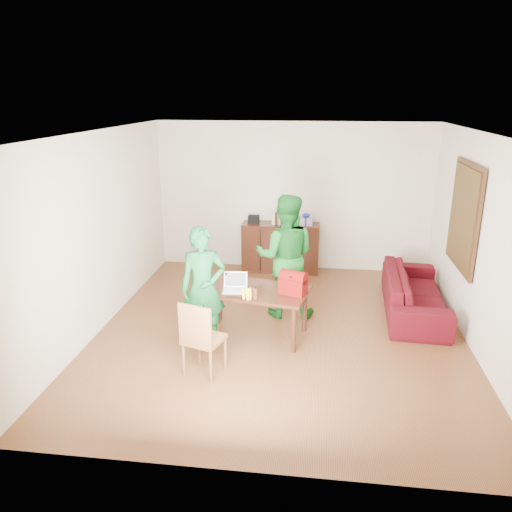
# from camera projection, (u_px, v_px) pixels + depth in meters

# --- Properties ---
(room) EXTENTS (5.20, 5.70, 2.90)m
(room) POSITION_uv_depth(u_px,v_px,m) (283.00, 239.00, 6.67)
(room) COLOR #442511
(room) RESTS_ON ground
(table) EXTENTS (1.55, 1.05, 0.67)m
(table) POSITION_uv_depth(u_px,v_px,m) (254.00, 295.00, 6.69)
(table) COLOR black
(table) RESTS_ON ground
(chair) EXTENTS (0.53, 0.51, 0.93)m
(chair) POSITION_uv_depth(u_px,v_px,m) (204.00, 352.00, 5.85)
(chair) COLOR brown
(chair) RESTS_ON ground
(person_near) EXTENTS (0.67, 0.54, 1.60)m
(person_near) POSITION_uv_depth(u_px,v_px,m) (203.00, 288.00, 6.35)
(person_near) COLOR #16652C
(person_near) RESTS_ON ground
(person_far) EXTENTS (0.89, 0.70, 1.82)m
(person_far) POSITION_uv_depth(u_px,v_px,m) (285.00, 256.00, 7.23)
(person_far) COLOR #15611D
(person_far) RESTS_ON ground
(laptop) EXTENTS (0.33, 0.25, 0.22)m
(laptop) POSITION_uv_depth(u_px,v_px,m) (235.00, 288.00, 6.59)
(laptop) COLOR white
(laptop) RESTS_ON table
(bananas) EXTENTS (0.20, 0.16, 0.06)m
(bananas) POSITION_uv_depth(u_px,v_px,m) (247.00, 298.00, 6.30)
(bananas) COLOR yellow
(bananas) RESTS_ON table
(bottle) EXTENTS (0.06, 0.06, 0.17)m
(bottle) POSITION_uv_depth(u_px,v_px,m) (255.00, 293.00, 6.32)
(bottle) COLOR #542713
(bottle) RESTS_ON table
(red_bag) EXTENTS (0.39, 0.31, 0.25)m
(red_bag) POSITION_uv_depth(u_px,v_px,m) (293.00, 285.00, 6.47)
(red_bag) COLOR maroon
(red_bag) RESTS_ON table
(sofa) EXTENTS (0.96, 2.17, 0.62)m
(sofa) POSITION_uv_depth(u_px,v_px,m) (414.00, 292.00, 7.49)
(sofa) COLOR #3F0908
(sofa) RESTS_ON ground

